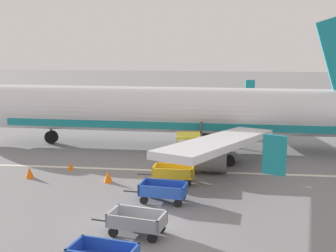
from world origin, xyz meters
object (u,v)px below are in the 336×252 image
Objects in this scene: traffic_cone_mid_apron at (108,176)px; baggage_cart_third_in_row at (163,191)px; traffic_cone_near_plane at (71,166)px; traffic_cone_by_carts at (29,172)px; baggage_cart_fourth_in_row at (173,173)px; service_truck_beside_carts at (195,148)px; airplane at (185,111)px; baggage_cart_second_in_row at (137,222)px.

baggage_cart_third_in_row is at bearing -38.18° from traffic_cone_mid_apron.
baggage_cart_third_in_row is at bearing -36.87° from traffic_cone_near_plane.
baggage_cart_third_in_row is at bearing -20.06° from traffic_cone_by_carts.
baggage_cart_fourth_in_row is 0.79× the size of service_truck_beside_carts.
traffic_cone_near_plane is (-7.23, -7.36, -2.78)m from airplane.
airplane is at bearing 45.03° from traffic_cone_by_carts.
baggage_cart_fourth_in_row reaches higher than traffic_cone_near_plane.
airplane is 12.86m from baggage_cart_third_in_row.
baggage_cart_fourth_in_row is 4.07m from traffic_cone_mid_apron.
airplane is 10.48× the size of baggage_cart_fourth_in_row.
baggage_cart_fourth_in_row is (-0.00, -9.24, -2.45)m from airplane.
baggage_cart_fourth_in_row is 9.30m from traffic_cone_by_carts.
service_truck_beside_carts is 6.10× the size of traffic_cone_mid_apron.
baggage_cart_fourth_in_row is at bearing -14.59° from traffic_cone_near_plane.
traffic_cone_by_carts is (-9.30, -9.30, -2.70)m from airplane.
baggage_cart_second_in_row and baggage_cart_fourth_in_row have the same top height.
baggage_cart_fourth_in_row is 7.47m from traffic_cone_near_plane.
traffic_cone_mid_apron is at bearing -35.23° from traffic_cone_near_plane.
traffic_cone_near_plane is (-7.23, 1.88, -0.33)m from baggage_cart_fourth_in_row.
traffic_cone_mid_apron is 5.26m from traffic_cone_by_carts.
baggage_cart_second_in_row is 12.64m from service_truck_beside_carts.
traffic_cone_near_plane is at bearing -134.50° from airplane.
service_truck_beside_carts is at bearing 81.22° from baggage_cart_second_in_row.
baggage_cart_fourth_in_row is 4.96m from service_truck_beside_carts.
airplane is 67.94× the size of traffic_cone_near_plane.
traffic_cone_by_carts is at bearing -154.76° from service_truck_beside_carts.
traffic_cone_mid_apron is (-4.05, -9.60, -2.68)m from airplane.
traffic_cone_by_carts is at bearing -136.71° from traffic_cone_near_plane.
baggage_cart_third_in_row reaches higher than traffic_cone_mid_apron.
service_truck_beside_carts is at bearing 25.24° from traffic_cone_by_carts.
baggage_cart_second_in_row is 5.06× the size of traffic_cone_by_carts.
airplane is 13.43m from traffic_cone_by_carts.
service_truck_beside_carts reaches higher than baggage_cart_fourth_in_row.
baggage_cart_third_in_row is at bearing -93.49° from baggage_cart_fourth_in_row.
airplane reaches higher than baggage_cart_second_in_row.
airplane reaches higher than traffic_cone_by_carts.
baggage_cart_second_in_row reaches higher than traffic_cone_by_carts.
service_truck_beside_carts is at bearing 77.52° from baggage_cart_fourth_in_row.
airplane is at bearing 67.15° from traffic_cone_mid_apron.
baggage_cart_second_in_row is 1.01× the size of baggage_cart_fourth_in_row.
service_truck_beside_carts is 8.84m from traffic_cone_near_plane.
traffic_cone_by_carts is (-8.43, 7.60, -0.24)m from baggage_cart_second_in_row.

